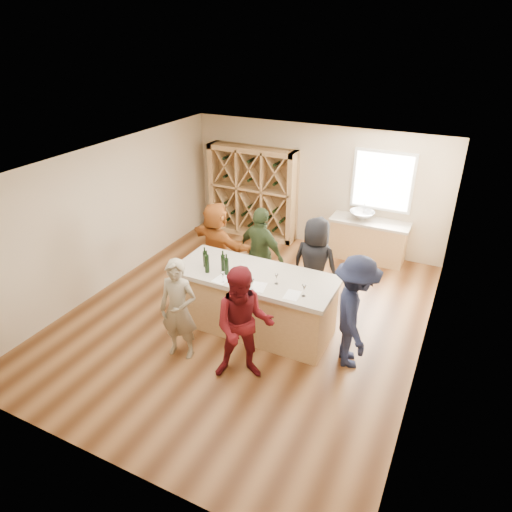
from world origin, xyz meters
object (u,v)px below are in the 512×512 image
at_px(sink, 362,215).
at_px(wine_bottle_a, 205,259).
at_px(person_near_right, 244,325).
at_px(person_far_mid, 261,254).
at_px(wine_rack, 252,192).
at_px(wine_bottle_c, 223,263).
at_px(wine_bottle_d, 227,267).
at_px(person_far_left, 217,244).
at_px(person_far_right, 315,265).
at_px(wine_bottle_b, 207,264).
at_px(tasting_counter_base, 255,303).
at_px(person_server, 354,313).
at_px(person_near_left, 179,310).

height_order(sink, wine_bottle_a, wine_bottle_a).
xyz_separation_m(person_near_right, person_far_mid, (-0.74, 2.14, -0.00)).
height_order(wine_rack, wine_bottle_a, wine_rack).
height_order(wine_rack, person_far_mid, wine_rack).
distance_m(wine_bottle_c, wine_bottle_d, 0.14).
distance_m(wine_bottle_c, person_far_left, 1.51).
bearing_deg(person_far_left, person_far_right, -162.94).
height_order(sink, person_far_right, person_far_right).
relative_size(wine_bottle_d, person_far_left, 0.17).
bearing_deg(wine_bottle_b, person_far_right, 44.08).
relative_size(tasting_counter_base, person_server, 1.42).
relative_size(person_far_mid, person_far_right, 1.02).
bearing_deg(person_server, person_far_left, 45.91).
xyz_separation_m(wine_bottle_b, person_near_left, (-0.01, -0.84, -0.40)).
xyz_separation_m(wine_bottle_b, wine_bottle_c, (0.21, 0.16, -0.01)).
relative_size(wine_bottle_d, person_near_right, 0.16).
xyz_separation_m(wine_rack, person_near_right, (2.19, -4.67, -0.19)).
xyz_separation_m(person_near_left, person_server, (2.46, 0.99, 0.08)).
xyz_separation_m(tasting_counter_base, person_near_right, (0.38, -1.14, 0.41)).
distance_m(wine_rack, person_near_left, 4.79).
relative_size(wine_bottle_c, person_near_left, 0.17).
bearing_deg(wine_bottle_c, tasting_counter_base, 14.47).
distance_m(sink, person_far_mid, 2.77).
height_order(wine_bottle_d, person_far_left, person_far_left).
xyz_separation_m(person_near_left, person_near_right, (1.12, -0.00, 0.07)).
relative_size(wine_bottle_c, person_server, 0.16).
bearing_deg(person_near_right, wine_bottle_a, 116.72).
relative_size(person_near_right, person_far_left, 1.05).
distance_m(person_near_left, person_far_right, 2.62).
height_order(person_server, person_far_right, person_server).
bearing_deg(person_near_right, person_server, 12.02).
height_order(sink, tasting_counter_base, sink).
distance_m(person_near_left, person_near_right, 1.13).
distance_m(wine_bottle_b, person_server, 2.48).
distance_m(wine_bottle_a, person_far_mid, 1.28).
height_order(wine_rack, person_near_left, wine_rack).
bearing_deg(person_server, tasting_counter_base, 62.68).
height_order(wine_bottle_d, person_far_mid, person_far_mid).
bearing_deg(person_far_right, person_server, 136.35).
bearing_deg(person_far_left, wine_bottle_b, 131.95).
xyz_separation_m(person_far_mid, person_far_left, (-1.00, 0.07, -0.04)).
height_order(person_far_right, person_far_left, person_far_right).
relative_size(sink, wine_bottle_b, 1.73).
distance_m(wine_bottle_c, person_server, 2.26).
xyz_separation_m(person_near_left, person_far_right, (1.41, 2.20, 0.05)).
distance_m(wine_bottle_d, person_near_right, 1.25).
xyz_separation_m(wine_bottle_d, person_far_right, (1.08, 1.28, -0.33)).
xyz_separation_m(sink, person_far_left, (-2.26, -2.39, -0.15)).
xyz_separation_m(sink, person_near_left, (-1.64, -4.59, -0.17)).
bearing_deg(wine_rack, sink, -1.49).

